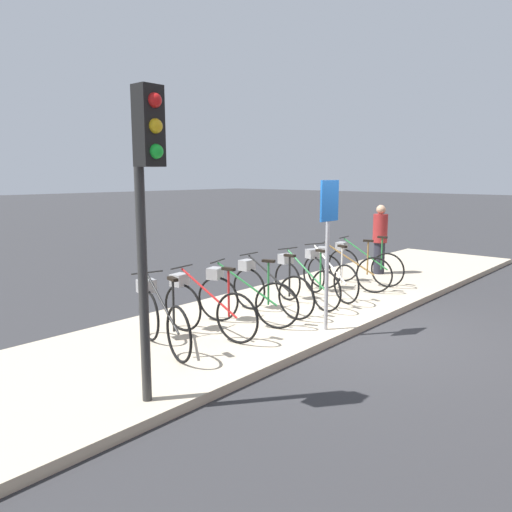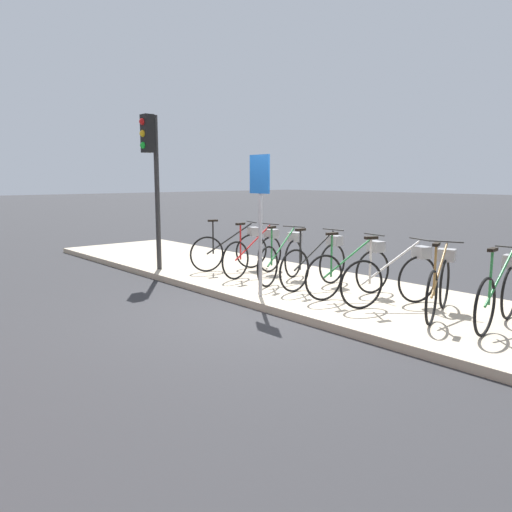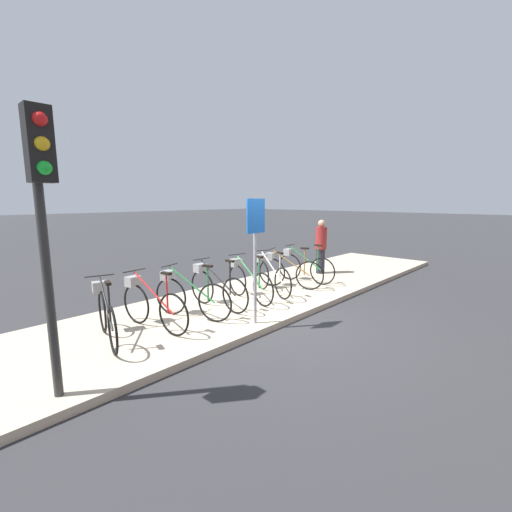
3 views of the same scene
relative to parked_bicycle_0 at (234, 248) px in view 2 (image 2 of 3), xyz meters
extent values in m
plane|color=#2D2D30|center=(2.74, -1.50, -0.58)|extent=(120.00, 120.00, 0.00)
cube|color=#B7A88E|center=(2.74, 0.04, -0.52)|extent=(16.74, 3.08, 0.12)
torus|color=black|center=(-0.16, -0.57, -0.09)|extent=(0.23, 0.72, 0.73)
torus|color=black|center=(0.11, 0.40, -0.09)|extent=(0.23, 0.72, 0.73)
cylinder|color=black|center=(-0.02, -0.09, 0.20)|extent=(0.30, 1.00, 0.62)
cylinder|color=black|center=(-0.12, -0.44, 0.24)|extent=(0.04, 0.04, 0.66)
cube|color=black|center=(-0.12, -0.44, 0.59)|extent=(0.12, 0.21, 0.04)
cylinder|color=#262626|center=(0.11, 0.40, 0.53)|extent=(0.45, 0.14, 0.02)
cube|color=gray|center=(0.12, 0.45, 0.32)|extent=(0.28, 0.26, 0.18)
torus|color=black|center=(0.84, -0.63, -0.09)|extent=(0.13, 0.73, 0.73)
torus|color=black|center=(0.71, 0.37, -0.09)|extent=(0.13, 0.73, 0.73)
cylinder|color=red|center=(0.78, -0.13, 0.20)|extent=(0.17, 1.02, 0.62)
cylinder|color=red|center=(0.82, -0.49, 0.24)|extent=(0.04, 0.04, 0.66)
cube|color=black|center=(0.82, -0.49, 0.59)|extent=(0.10, 0.21, 0.04)
cylinder|color=#262626|center=(0.71, 0.37, 0.53)|extent=(0.46, 0.08, 0.02)
cube|color=gray|center=(0.70, 0.42, 0.32)|extent=(0.26, 0.23, 0.18)
torus|color=black|center=(1.73, -0.62, -0.09)|extent=(0.26, 0.71, 0.73)
torus|color=black|center=(1.42, 0.34, -0.09)|extent=(0.26, 0.71, 0.73)
cylinder|color=#267238|center=(1.58, -0.14, 0.20)|extent=(0.35, 0.99, 0.62)
cylinder|color=#267238|center=(1.69, -0.49, 0.24)|extent=(0.04, 0.04, 0.66)
cube|color=black|center=(1.69, -0.49, 0.59)|extent=(0.13, 0.21, 0.04)
cylinder|color=#262626|center=(1.42, 0.34, 0.53)|extent=(0.44, 0.16, 0.02)
cube|color=gray|center=(1.41, 0.39, 0.32)|extent=(0.29, 0.26, 0.18)
torus|color=black|center=(2.32, -0.55, -0.09)|extent=(0.06, 0.73, 0.73)
torus|color=black|center=(2.29, 0.46, -0.09)|extent=(0.06, 0.73, 0.73)
cylinder|color=black|center=(2.31, -0.04, 0.20)|extent=(0.06, 1.03, 0.62)
cylinder|color=black|center=(2.32, -0.41, 0.24)|extent=(0.03, 0.03, 0.66)
cube|color=black|center=(2.32, -0.41, 0.59)|extent=(0.08, 0.20, 0.04)
cylinder|color=#262626|center=(2.29, 0.46, 0.53)|extent=(0.46, 0.04, 0.02)
cube|color=gray|center=(2.29, 0.51, 0.32)|extent=(0.25, 0.21, 0.18)
torus|color=black|center=(3.05, -0.63, -0.09)|extent=(0.18, 0.73, 0.73)
torus|color=black|center=(3.25, 0.36, -0.09)|extent=(0.18, 0.73, 0.73)
cylinder|color=#267238|center=(3.15, -0.14, 0.20)|extent=(0.23, 1.01, 0.62)
cylinder|color=#267238|center=(3.08, -0.50, 0.24)|extent=(0.04, 0.04, 0.66)
cube|color=black|center=(3.08, -0.50, 0.59)|extent=(0.11, 0.21, 0.04)
cylinder|color=#262626|center=(3.25, 0.36, 0.53)|extent=(0.46, 0.11, 0.02)
cube|color=gray|center=(3.26, 0.41, 0.32)|extent=(0.27, 0.24, 0.18)
torus|color=black|center=(3.75, -0.61, -0.09)|extent=(0.28, 0.70, 0.73)
torus|color=black|center=(4.08, 0.34, -0.09)|extent=(0.28, 0.70, 0.73)
cylinder|color=beige|center=(3.92, -0.13, 0.20)|extent=(0.37, 0.98, 0.62)
cylinder|color=beige|center=(3.79, -0.48, 0.24)|extent=(0.04, 0.04, 0.66)
cube|color=black|center=(3.79, -0.48, 0.59)|extent=(0.13, 0.21, 0.04)
cylinder|color=#262626|center=(4.08, 0.34, 0.53)|extent=(0.44, 0.18, 0.02)
cube|color=gray|center=(4.10, 0.39, 0.32)|extent=(0.29, 0.27, 0.18)
torus|color=black|center=(4.84, -0.59, -0.09)|extent=(0.28, 0.70, 0.73)
torus|color=black|center=(4.51, 0.37, -0.09)|extent=(0.28, 0.70, 0.73)
cylinder|color=olive|center=(4.68, -0.11, 0.20)|extent=(0.37, 0.98, 0.62)
cylinder|color=olive|center=(4.80, -0.45, 0.24)|extent=(0.04, 0.04, 0.66)
cube|color=black|center=(4.80, -0.45, 0.59)|extent=(0.13, 0.21, 0.04)
cylinder|color=#262626|center=(4.51, 0.37, 0.53)|extent=(0.44, 0.17, 0.02)
cube|color=gray|center=(4.49, 0.42, 0.32)|extent=(0.29, 0.27, 0.18)
torus|color=black|center=(5.51, -0.53, -0.09)|extent=(0.12, 0.73, 0.73)
torus|color=black|center=(5.40, 0.47, -0.09)|extent=(0.12, 0.73, 0.73)
cylinder|color=#267238|center=(5.45, -0.03, 0.20)|extent=(0.15, 1.02, 0.62)
cylinder|color=#267238|center=(5.50, -0.39, 0.24)|extent=(0.04, 0.04, 0.66)
cube|color=black|center=(5.50, -0.39, 0.59)|extent=(0.09, 0.21, 0.04)
cylinder|color=#2D2D2D|center=(-1.07, -1.15, 1.12)|extent=(0.10, 0.10, 3.16)
cube|color=black|center=(-1.07, -1.33, 2.33)|extent=(0.24, 0.20, 0.75)
sphere|color=red|center=(-1.07, -1.43, 2.55)|extent=(0.14, 0.14, 0.14)
sphere|color=gold|center=(-1.07, -1.43, 2.32)|extent=(0.14, 0.14, 0.14)
sphere|color=green|center=(-1.07, -1.43, 2.09)|extent=(0.14, 0.14, 0.14)
cylinder|color=#99999E|center=(2.20, -1.20, 0.67)|extent=(0.06, 0.06, 2.26)
cube|color=#1959B2|center=(2.20, -1.22, 1.50)|extent=(0.44, 0.03, 0.60)
camera|label=1|loc=(-4.00, -5.28, 1.88)|focal=35.00mm
camera|label=2|loc=(8.09, -6.45, 1.43)|focal=35.00mm
camera|label=3|loc=(-2.17, -5.33, 1.79)|focal=24.00mm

